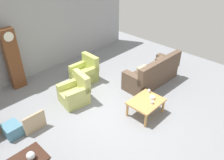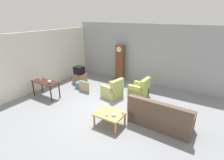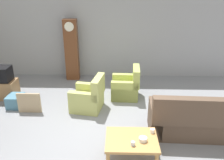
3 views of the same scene
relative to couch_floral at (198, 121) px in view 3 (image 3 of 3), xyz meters
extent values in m
plane|color=gray|center=(-2.05, 0.03, -0.35)|extent=(10.40, 10.40, 0.00)
cube|color=#9EA0A5|center=(-2.05, 3.63, 1.25)|extent=(8.40, 0.16, 3.20)
cube|color=brown|center=(0.00, 0.07, -0.13)|extent=(2.13, 0.92, 0.44)
cube|color=brown|center=(-0.01, -0.29, 0.39)|extent=(2.11, 0.28, 0.60)
cube|color=brown|center=(-0.93, 0.10, -0.01)|extent=(0.27, 0.85, 0.68)
cube|color=brown|center=(0.48, 0.10, 0.27)|extent=(0.36, 0.12, 0.36)
cube|color=#C6B284|center=(-0.47, 0.14, 0.27)|extent=(0.37, 0.15, 0.36)
cube|color=#B7BC66|center=(-2.58, 1.11, -0.15)|extent=(0.88, 0.88, 0.40)
cube|color=#B7BC66|center=(-2.27, 1.05, 0.31)|extent=(0.31, 0.78, 0.52)
cube|color=#B7BC66|center=(-2.53, 1.40, -0.05)|extent=(0.78, 0.29, 0.60)
cube|color=#B7BC66|center=(-2.63, 0.81, -0.05)|extent=(0.78, 0.29, 0.60)
cube|color=#B3BE5C|center=(-1.56, 1.83, -0.15)|extent=(0.79, 0.79, 0.40)
cube|color=#B3BE5C|center=(-1.24, 1.82, 0.31)|extent=(0.21, 0.77, 0.52)
cube|color=#B3BE5C|center=(-1.55, 2.13, -0.05)|extent=(0.77, 0.19, 0.60)
cube|color=#B3BE5C|center=(-1.57, 1.53, -0.05)|extent=(0.77, 0.19, 0.60)
cube|color=tan|center=(-1.49, -0.82, 0.09)|extent=(0.96, 0.76, 0.05)
cylinder|color=tan|center=(-1.92, -0.50, -0.14)|extent=(0.07, 0.07, 0.42)
cylinder|color=tan|center=(-1.07, -0.50, -0.14)|extent=(0.07, 0.07, 0.42)
cube|color=brown|center=(-3.34, 3.20, 0.68)|extent=(0.44, 0.28, 2.06)
cylinder|color=silver|center=(-3.34, 3.05, 1.49)|extent=(0.30, 0.02, 0.30)
cube|color=#997047|center=(-5.06, 1.68, -0.09)|extent=(0.68, 0.52, 0.53)
cube|color=black|center=(-5.06, 1.68, 0.39)|extent=(0.48, 0.44, 0.42)
cube|color=tan|center=(-4.04, 0.86, -0.08)|extent=(0.60, 0.05, 0.54)
cube|color=teal|center=(-4.53, 1.15, -0.19)|extent=(0.40, 0.46, 0.33)
cylinder|color=white|center=(-1.09, -0.62, 0.15)|extent=(0.08, 0.08, 0.08)
cylinder|color=silver|center=(-1.48, -1.01, 0.15)|extent=(0.07, 0.07, 0.08)
cylinder|color=white|center=(-1.29, -0.88, 0.15)|extent=(0.15, 0.15, 0.07)
camera|label=1|loc=(-5.75, -3.57, 3.94)|focal=35.61mm
camera|label=2|loc=(1.24, -5.14, 3.25)|focal=27.74mm
camera|label=3|loc=(-1.76, -4.34, 2.74)|focal=37.04mm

